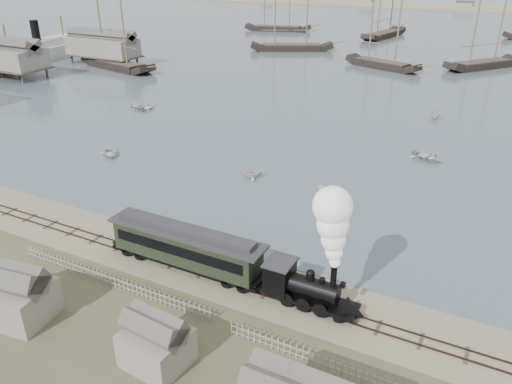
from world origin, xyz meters
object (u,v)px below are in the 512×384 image
at_px(locomotive, 325,260).
at_px(steamship, 37,41).
at_px(passenger_coach, 186,246).
at_px(beached_dinghy, 218,254).

bearing_deg(locomotive, steamship, 148.59).
height_order(locomotive, passenger_coach, locomotive).
bearing_deg(steamship, beached_dinghy, -128.19).
bearing_deg(locomotive, beached_dinghy, 166.39).
xyz_separation_m(passenger_coach, steamship, (-86.45, 60.23, 2.75)).
height_order(beached_dinghy, steamship, steamship).
xyz_separation_m(locomotive, passenger_coach, (-12.19, 0.00, -2.28)).
distance_m(beached_dinghy, steamship, 105.28).
bearing_deg(beached_dinghy, steamship, 92.95).
bearing_deg(passenger_coach, beached_dinghy, 59.28).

